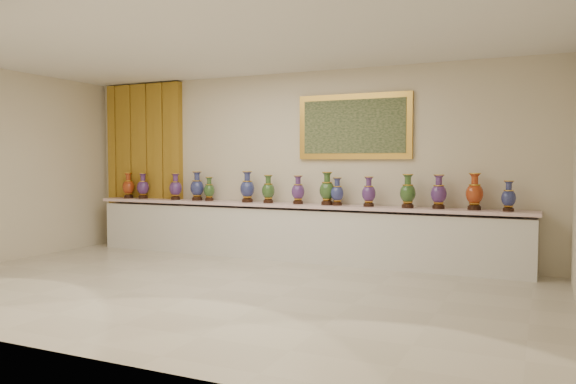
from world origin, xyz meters
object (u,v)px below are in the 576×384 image
vase_0 (128,187)px  vase_1 (143,187)px  vase_2 (176,188)px  counter (291,233)px

vase_0 → vase_1: bearing=1.7°
vase_1 → vase_2: bearing=-2.0°
vase_1 → vase_2: (0.73, -0.03, 0.00)m
vase_2 → counter: bearing=0.4°
vase_1 → vase_0: bearing=-178.3°
vase_0 → vase_1: 0.32m
counter → vase_2: 2.31m
counter → vase_0: bearing=-180.0°
vase_1 → counter: bearing=-0.2°
vase_0 → vase_2: bearing=-0.9°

